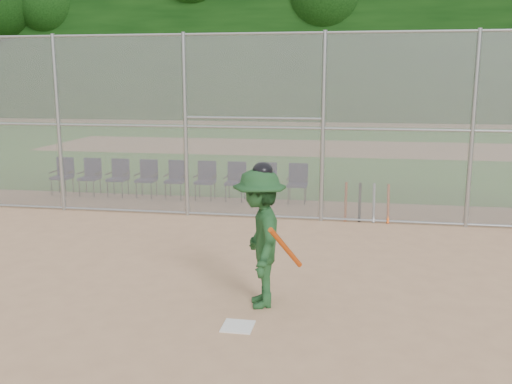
# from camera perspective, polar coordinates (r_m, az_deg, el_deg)

# --- Properties ---
(ground) EXTENTS (100.00, 100.00, 0.00)m
(ground) POSITION_cam_1_polar(r_m,az_deg,el_deg) (7.87, -3.16, -11.47)
(ground) COLOR tan
(ground) RESTS_ON ground
(grass_strip) EXTENTS (100.00, 100.00, 0.00)m
(grass_strip) POSITION_cam_1_polar(r_m,az_deg,el_deg) (25.30, 5.99, 4.43)
(grass_strip) COLOR #2A651E
(grass_strip) RESTS_ON ground
(dirt_patch_far) EXTENTS (24.00, 24.00, 0.00)m
(dirt_patch_far) POSITION_cam_1_polar(r_m,az_deg,el_deg) (25.30, 5.99, 4.44)
(dirt_patch_far) COLOR tan
(dirt_patch_far) RESTS_ON ground
(backstop_fence) EXTENTS (16.09, 0.09, 4.00)m
(backstop_fence) POSITION_cam_1_polar(r_m,az_deg,el_deg) (12.22, 2.01, 6.76)
(backstop_fence) COLOR gray
(backstop_fence) RESTS_ON ground
(treeline) EXTENTS (81.00, 60.00, 11.00)m
(treeline) POSITION_cam_1_polar(r_m,az_deg,el_deg) (27.22, 6.54, 16.50)
(treeline) COLOR black
(treeline) RESTS_ON ground
(home_plate) EXTENTS (0.39, 0.39, 0.02)m
(home_plate) POSITION_cam_1_polar(r_m,az_deg,el_deg) (7.31, -1.82, -13.27)
(home_plate) COLOR white
(home_plate) RESTS_ON ground
(batter_at_plate) EXTENTS (1.09, 1.37, 1.98)m
(batter_at_plate) POSITION_cam_1_polar(r_m,az_deg,el_deg) (7.65, 0.36, -4.56)
(batter_at_plate) COLOR #1B4521
(batter_at_plate) RESTS_ON ground
(spare_bats) EXTENTS (0.96, 0.39, 0.83)m
(spare_bats) POSITION_cam_1_polar(r_m,az_deg,el_deg) (12.50, 11.02, -1.04)
(spare_bats) COLOR #D84C14
(spare_bats) RESTS_ON ground
(chair_0) EXTENTS (0.54, 0.52, 0.96)m
(chair_0) POSITION_cam_1_polar(r_m,az_deg,el_deg) (15.93, -18.85, 1.48)
(chair_0) COLOR #10143B
(chair_0) RESTS_ON ground
(chair_1) EXTENTS (0.54, 0.52, 0.96)m
(chair_1) POSITION_cam_1_polar(r_m,az_deg,el_deg) (15.57, -16.32, 1.42)
(chair_1) COLOR #10143B
(chair_1) RESTS_ON ground
(chair_2) EXTENTS (0.54, 0.52, 0.96)m
(chair_2) POSITION_cam_1_polar(r_m,az_deg,el_deg) (15.24, -13.68, 1.35)
(chair_2) COLOR #10143B
(chair_2) RESTS_ON ground
(chair_3) EXTENTS (0.54, 0.52, 0.96)m
(chair_3) POSITION_cam_1_polar(r_m,az_deg,el_deg) (14.95, -10.93, 1.27)
(chair_3) COLOR #10143B
(chair_3) RESTS_ON ground
(chair_4) EXTENTS (0.54, 0.52, 0.96)m
(chair_4) POSITION_cam_1_polar(r_m,az_deg,el_deg) (14.69, -8.07, 1.19)
(chair_4) COLOR #10143B
(chair_4) RESTS_ON ground
(chair_5) EXTENTS (0.54, 0.52, 0.96)m
(chair_5) POSITION_cam_1_polar(r_m,az_deg,el_deg) (14.48, -5.12, 1.11)
(chair_5) COLOR #10143B
(chair_5) RESTS_ON ground
(chair_6) EXTENTS (0.54, 0.52, 0.96)m
(chair_6) POSITION_cam_1_polar(r_m,az_deg,el_deg) (14.30, -2.09, 1.02)
(chair_6) COLOR #10143B
(chair_6) RESTS_ON ground
(chair_7) EXTENTS (0.54, 0.52, 0.96)m
(chair_7) POSITION_cam_1_polar(r_m,az_deg,el_deg) (14.16, 1.00, 0.92)
(chair_7) COLOR #10143B
(chair_7) RESTS_ON ground
(chair_8) EXTENTS (0.54, 0.52, 0.96)m
(chair_8) POSITION_cam_1_polar(r_m,az_deg,el_deg) (14.06, 4.15, 0.82)
(chair_8) COLOR #10143B
(chair_8) RESTS_ON ground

